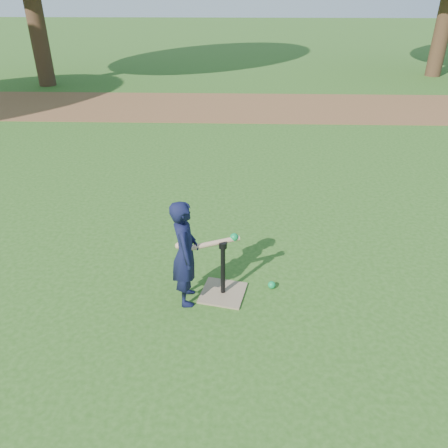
{
  "coord_description": "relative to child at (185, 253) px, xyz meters",
  "views": [
    {
      "loc": [
        -0.05,
        -3.71,
        2.79
      ],
      "look_at": [
        -0.19,
        0.15,
        0.65
      ],
      "focal_mm": 35.0,
      "sensor_mm": 36.0,
      "label": 1
    }
  ],
  "objects": [
    {
      "name": "ground",
      "position": [
        0.55,
        0.25,
        -0.54
      ],
      "size": [
        80.0,
        80.0,
        0.0
      ],
      "primitive_type": "plane",
      "color": "#285116",
      "rests_on": "ground"
    },
    {
      "name": "dirt_strip",
      "position": [
        0.55,
        7.75,
        -0.54
      ],
      "size": [
        24.0,
        3.0,
        0.01
      ],
      "primitive_type": "cube",
      "color": "brown",
      "rests_on": "ground"
    },
    {
      "name": "child",
      "position": [
        0.0,
        0.0,
        0.0
      ],
      "size": [
        0.31,
        0.43,
        1.09
      ],
      "primitive_type": "imported",
      "rotation": [
        0.0,
        0.0,
        1.71
      ],
      "color": "black",
      "rests_on": "ground"
    },
    {
      "name": "wiffle_ball_ground",
      "position": [
        0.86,
        0.21,
        -0.5
      ],
      "size": [
        0.08,
        0.08,
        0.08
      ],
      "primitive_type": "sphere",
      "color": "#0C8E44",
      "rests_on": "ground"
    },
    {
      "name": "batting_tee",
      "position": [
        0.35,
        0.1,
        -0.43
      ],
      "size": [
        0.51,
        0.51,
        0.61
      ],
      "color": "#8D7659",
      "rests_on": "ground"
    },
    {
      "name": "swing_action",
      "position": [
        0.25,
        0.09,
        0.07
      ],
      "size": [
        0.62,
        0.29,
        0.09
      ],
      "color": "tan",
      "rests_on": "ground"
    }
  ]
}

